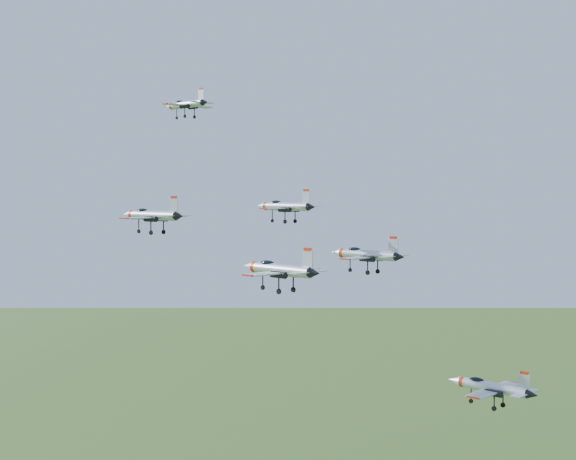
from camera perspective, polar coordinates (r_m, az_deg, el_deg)
The scene contains 6 objects.
jet_lead at distance 133.64m, azimuth -7.30°, elevation 8.85°, with size 11.06×9.26×2.96m.
jet_left_high at distance 116.30m, azimuth -0.25°, elevation 1.70°, with size 11.75×9.82×3.14m.
jet_right_high at distance 95.83m, azimuth -9.69°, elevation 1.06°, with size 10.78×8.92×2.88m.
jet_left_low at distance 111.10m, azimuth 5.55°, elevation -1.73°, with size 12.72×10.60×3.40m.
jet_right_low at distance 100.25m, azimuth -0.66°, elevation -2.80°, with size 13.84×11.61×3.71m.
jet_trail at distance 92.64m, azimuth 14.18°, elevation -10.75°, with size 10.99×9.17×2.94m.
Camera 1 is at (68.98, -89.21, 148.13)m, focal length 50.00 mm.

